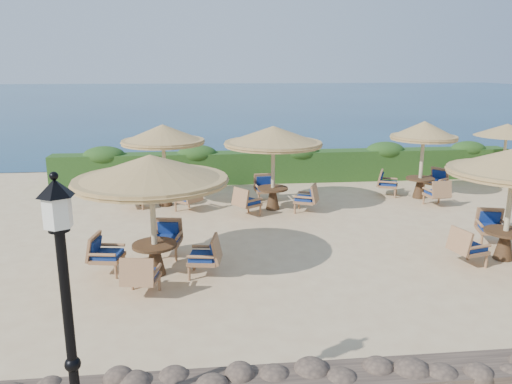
# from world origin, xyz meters

# --- Properties ---
(ground) EXTENTS (120.00, 120.00, 0.00)m
(ground) POSITION_xyz_m (0.00, 0.00, 0.00)
(ground) COLOR #D4B787
(ground) RESTS_ON ground
(sea) EXTENTS (160.00, 160.00, 0.00)m
(sea) POSITION_xyz_m (0.00, 70.00, 0.00)
(sea) COLOR #0B2847
(sea) RESTS_ON ground
(hedge) EXTENTS (18.00, 0.90, 1.20)m
(hedge) POSITION_xyz_m (0.00, 7.20, 0.60)
(hedge) COLOR #1B3C13
(hedge) RESTS_ON ground
(stone_wall) EXTENTS (15.00, 0.65, 0.44)m
(stone_wall) POSITION_xyz_m (0.00, -6.20, 0.22)
(stone_wall) COLOR brown
(stone_wall) RESTS_ON ground
(lamp_post) EXTENTS (0.44, 0.44, 3.31)m
(lamp_post) POSITION_xyz_m (-4.80, -6.80, 1.55)
(lamp_post) COLOR black
(lamp_post) RESTS_ON ground
(extra_parasol) EXTENTS (2.30, 2.30, 2.41)m
(extra_parasol) POSITION_xyz_m (7.80, 5.20, 2.17)
(extra_parasol) COLOR #CBBA8F
(extra_parasol) RESTS_ON ground
(cafe_set_0) EXTENTS (3.27, 3.27, 2.65)m
(cafe_set_0) POSITION_xyz_m (-4.38, -1.58, 1.93)
(cafe_set_0) COLOR #CBBA8F
(cafe_set_0) RESTS_ON ground
(cafe_set_2) EXTENTS (2.78, 2.78, 2.65)m
(cafe_set_2) POSITION_xyz_m (-4.53, 4.08, 1.88)
(cafe_set_2) COLOR #CBBA8F
(cafe_set_2) RESTS_ON ground
(cafe_set_3) EXTENTS (3.07, 3.07, 2.65)m
(cafe_set_3) POSITION_xyz_m (-1.11, 3.26, 1.97)
(cafe_set_3) COLOR #CBBA8F
(cafe_set_3) RESTS_ON ground
(cafe_set_4) EXTENTS (2.76, 2.54, 2.65)m
(cafe_set_4) POSITION_xyz_m (4.13, 4.12, 1.75)
(cafe_set_4) COLOR #CBBA8F
(cafe_set_4) RESTS_ON ground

